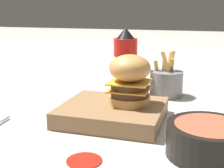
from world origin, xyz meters
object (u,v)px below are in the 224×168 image
(ketchup_bottle, at_px, (125,65))
(side_bowl, at_px, (208,139))
(fries_basket, at_px, (166,83))
(serving_board, at_px, (112,112))
(burger, at_px, (130,79))

(ketchup_bottle, bearing_deg, side_bowl, 124.74)
(ketchup_bottle, relative_size, fries_basket, 1.45)
(serving_board, distance_m, fries_basket, 0.27)
(serving_board, bearing_deg, side_bowl, 150.22)
(burger, distance_m, fries_basket, 0.24)
(side_bowl, bearing_deg, burger, -38.18)
(fries_basket, bearing_deg, side_bowl, 108.45)
(burger, bearing_deg, fries_basket, -103.75)
(serving_board, distance_m, ketchup_bottle, 0.24)
(burger, height_order, fries_basket, burger)
(fries_basket, bearing_deg, ketchup_bottle, 7.13)
(serving_board, bearing_deg, fries_basket, -110.79)
(serving_board, height_order, side_bowl, side_bowl)
(burger, xyz_separation_m, fries_basket, (-0.06, -0.23, -0.06))
(side_bowl, bearing_deg, ketchup_bottle, -55.26)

